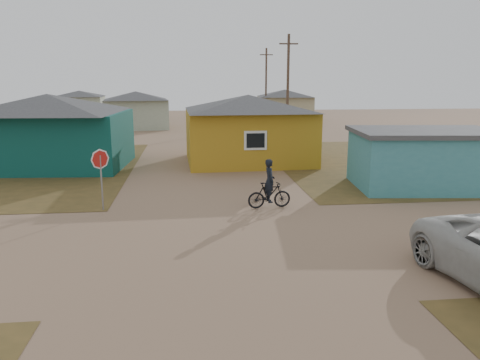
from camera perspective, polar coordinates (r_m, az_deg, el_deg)
name	(u,v)px	position (r m, az deg, el deg)	size (l,w,h in m)	color
ground	(224,245)	(13.88, -2.00, -7.96)	(120.00, 120.00, 0.00)	#906E53
grass_ne	(441,161)	(30.36, 23.33, 2.17)	(20.00, 18.00, 0.00)	brown
house_teal	(50,130)	(27.69, -22.19, 5.67)	(8.93, 7.08, 4.00)	#0B403A
house_yellow	(248,128)	(27.35, 1.00, 6.39)	(7.72, 6.76, 3.90)	#B5851B
shed_turquoise	(425,159)	(22.39, 21.65, 2.43)	(6.71, 4.93, 2.60)	teal
house_pale_west	(136,109)	(47.36, -12.53, 8.40)	(7.04, 6.15, 3.60)	#A4AF97
house_beige_east	(285,105)	(54.19, 5.46, 9.09)	(6.95, 6.05, 3.60)	tan
house_pale_north	(80,104)	(60.50, -18.96, 8.71)	(6.28, 5.81, 3.40)	#A4AF97
utility_pole_near	(288,88)	(35.78, 5.85, 11.14)	(1.40, 0.20, 8.00)	brown
utility_pole_far	(266,85)	(51.69, 3.19, 11.50)	(1.40, 0.20, 8.00)	brown
stop_sign	(100,165)	(17.81, -16.65, 1.75)	(0.72, 0.29, 2.31)	gray
cyclist	(269,190)	(17.63, 3.60, -1.26)	(1.70, 0.64, 1.88)	black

